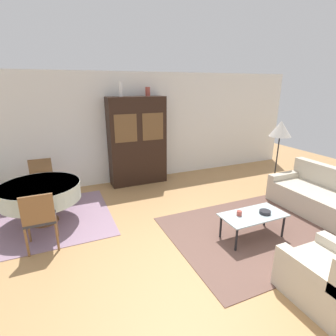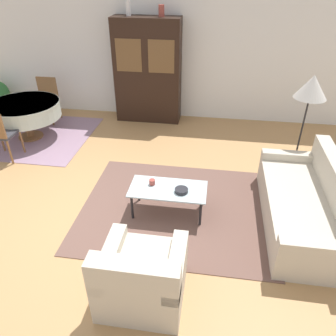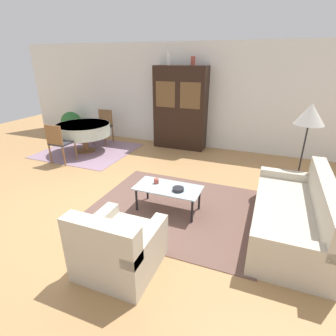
{
  "view_description": "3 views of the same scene",
  "coord_description": "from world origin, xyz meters",
  "px_view_note": "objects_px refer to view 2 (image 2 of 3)",
  "views": [
    {
      "loc": [
        -1.62,
        -2.76,
        2.4
      ],
      "look_at": [
        0.2,
        1.4,
        0.95
      ],
      "focal_mm": 28.0,
      "sensor_mm": 36.0,
      "label": 1
    },
    {
      "loc": [
        1.68,
        -3.44,
        3.05
      ],
      "look_at": [
        1.14,
        0.14,
        0.75
      ],
      "focal_mm": 35.0,
      "sensor_mm": 36.0,
      "label": 2
    },
    {
      "loc": [
        2.5,
        -3.31,
        2.32
      ],
      "look_at": [
        1.14,
        0.14,
        0.75
      ],
      "focal_mm": 28.0,
      "sensor_mm": 36.0,
      "label": 3
    }
  ],
  "objects_px": {
    "dining_chair_far": "(46,97)",
    "floor_lamp": "(311,89)",
    "couch": "(307,206)",
    "display_cabinet": "(148,71)",
    "vase_tall": "(128,7)",
    "armchair": "(142,277)",
    "bowl": "(181,190)",
    "cup": "(152,182)",
    "dining_table": "(25,110)",
    "coffee_table": "(168,191)",
    "vase_short": "(161,11)"
  },
  "relations": [
    {
      "from": "couch",
      "to": "bowl",
      "type": "relative_size",
      "value": 11.69
    },
    {
      "from": "vase_tall",
      "to": "dining_chair_far",
      "type": "bearing_deg",
      "value": -167.84
    },
    {
      "from": "dining_table",
      "to": "floor_lamp",
      "type": "bearing_deg",
      "value": -4.5
    },
    {
      "from": "bowl",
      "to": "dining_table",
      "type": "bearing_deg",
      "value": 149.28
    },
    {
      "from": "couch",
      "to": "display_cabinet",
      "type": "height_order",
      "value": "display_cabinet"
    },
    {
      "from": "coffee_table",
      "to": "display_cabinet",
      "type": "xyz_separation_m",
      "value": [
        -0.92,
        3.2,
        0.69
      ]
    },
    {
      "from": "armchair",
      "to": "dining_table",
      "type": "relative_size",
      "value": 0.64
    },
    {
      "from": "armchair",
      "to": "vase_tall",
      "type": "height_order",
      "value": "vase_tall"
    },
    {
      "from": "couch",
      "to": "armchair",
      "type": "relative_size",
      "value": 2.41
    },
    {
      "from": "dining_table",
      "to": "vase_short",
      "type": "xyz_separation_m",
      "value": [
        2.5,
        1.29,
        1.65
      ]
    },
    {
      "from": "dining_table",
      "to": "vase_tall",
      "type": "bearing_deg",
      "value": 34.96
    },
    {
      "from": "couch",
      "to": "vase_short",
      "type": "xyz_separation_m",
      "value": [
        -2.47,
        3.16,
        1.94
      ]
    },
    {
      "from": "cup",
      "to": "bowl",
      "type": "xyz_separation_m",
      "value": [
        0.42,
        -0.12,
        -0.01
      ]
    },
    {
      "from": "display_cabinet",
      "to": "coffee_table",
      "type": "bearing_deg",
      "value": -74.05
    },
    {
      "from": "bowl",
      "to": "vase_tall",
      "type": "xyz_separation_m",
      "value": [
        -1.45,
        3.26,
        1.85
      ]
    },
    {
      "from": "bowl",
      "to": "display_cabinet",
      "type": "bearing_deg",
      "value": 108.75
    },
    {
      "from": "display_cabinet",
      "to": "dining_table",
      "type": "distance_m",
      "value": 2.59
    },
    {
      "from": "couch",
      "to": "dining_table",
      "type": "distance_m",
      "value": 5.32
    },
    {
      "from": "vase_tall",
      "to": "floor_lamp",
      "type": "bearing_deg",
      "value": -27.67
    },
    {
      "from": "dining_chair_far",
      "to": "couch",
      "type": "bearing_deg",
      "value": 150.95
    },
    {
      "from": "armchair",
      "to": "couch",
      "type": "bearing_deg",
      "value": 37.4
    },
    {
      "from": "dining_table",
      "to": "bowl",
      "type": "relative_size",
      "value": 7.61
    },
    {
      "from": "couch",
      "to": "display_cabinet",
      "type": "xyz_separation_m",
      "value": [
        -2.77,
        3.16,
        0.77
      ]
    },
    {
      "from": "dining_chair_far",
      "to": "floor_lamp",
      "type": "bearing_deg",
      "value": 165.7
    },
    {
      "from": "couch",
      "to": "armchair",
      "type": "distance_m",
      "value": 2.41
    },
    {
      "from": "display_cabinet",
      "to": "bowl",
      "type": "xyz_separation_m",
      "value": [
        1.11,
        -3.26,
        -0.63
      ]
    },
    {
      "from": "couch",
      "to": "floor_lamp",
      "type": "distance_m",
      "value": 1.84
    },
    {
      "from": "armchair",
      "to": "coffee_table",
      "type": "height_order",
      "value": "armchair"
    },
    {
      "from": "couch",
      "to": "vase_short",
      "type": "distance_m",
      "value": 4.46
    },
    {
      "from": "dining_table",
      "to": "vase_tall",
      "type": "relative_size",
      "value": 4.21
    },
    {
      "from": "couch",
      "to": "dining_table",
      "type": "xyz_separation_m",
      "value": [
        -4.97,
        1.87,
        0.29
      ]
    },
    {
      "from": "dining_table",
      "to": "vase_tall",
      "type": "xyz_separation_m",
      "value": [
        1.85,
        1.29,
        1.71
      ]
    },
    {
      "from": "armchair",
      "to": "dining_table",
      "type": "height_order",
      "value": "armchair"
    },
    {
      "from": "display_cabinet",
      "to": "floor_lamp",
      "type": "bearing_deg",
      "value": -30.41
    },
    {
      "from": "cup",
      "to": "dining_chair_far",
      "type": "bearing_deg",
      "value": 136.41
    },
    {
      "from": "dining_chair_far",
      "to": "vase_short",
      "type": "bearing_deg",
      "value": -170.94
    },
    {
      "from": "couch",
      "to": "armchair",
      "type": "bearing_deg",
      "value": 127.4
    },
    {
      "from": "bowl",
      "to": "vase_tall",
      "type": "relative_size",
      "value": 0.55
    },
    {
      "from": "cup",
      "to": "floor_lamp",
      "type": "bearing_deg",
      "value": 33.3
    },
    {
      "from": "floor_lamp",
      "to": "bowl",
      "type": "relative_size",
      "value": 9.07
    },
    {
      "from": "armchair",
      "to": "dining_table",
      "type": "xyz_separation_m",
      "value": [
        -3.06,
        3.33,
        0.29
      ]
    },
    {
      "from": "armchair",
      "to": "vase_tall",
      "type": "distance_m",
      "value": 5.18
    },
    {
      "from": "armchair",
      "to": "vase_tall",
      "type": "relative_size",
      "value": 2.69
    },
    {
      "from": "display_cabinet",
      "to": "vase_short",
      "type": "bearing_deg",
      "value": 0.17
    },
    {
      "from": "vase_short",
      "to": "couch",
      "type": "bearing_deg",
      "value": -52.01
    },
    {
      "from": "couch",
      "to": "cup",
      "type": "distance_m",
      "value": 2.09
    },
    {
      "from": "couch",
      "to": "bowl",
      "type": "xyz_separation_m",
      "value": [
        -1.67,
        -0.1,
        0.14
      ]
    },
    {
      "from": "vase_tall",
      "to": "coffee_table",
      "type": "bearing_deg",
      "value": -68.52
    },
    {
      "from": "dining_chair_far",
      "to": "vase_tall",
      "type": "bearing_deg",
      "value": -167.84
    },
    {
      "from": "coffee_table",
      "to": "display_cabinet",
      "type": "distance_m",
      "value": 3.4
    }
  ]
}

